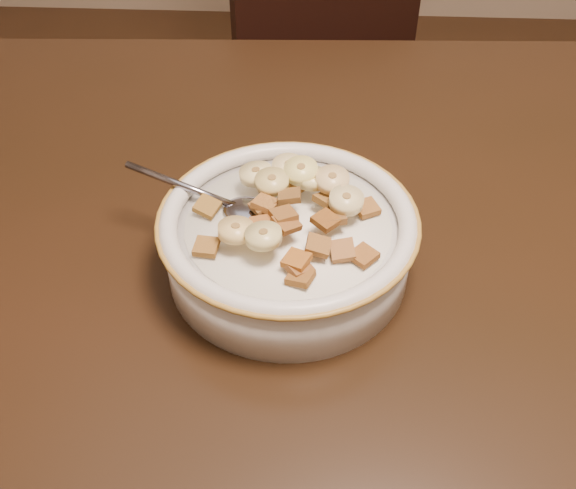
{
  "coord_description": "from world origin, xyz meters",
  "views": [
    {
      "loc": [
        -0.19,
        -0.47,
        1.19
      ],
      "look_at": [
        -0.21,
        -0.04,
        0.78
      ],
      "focal_mm": 40.0,
      "sensor_mm": 36.0,
      "label": 1
    }
  ],
  "objects_px": {
    "chair": "(326,91)",
    "spoon": "(251,212)",
    "cereal_bowl": "(288,247)",
    "table": "(500,263)"
  },
  "relations": [
    {
      "from": "spoon",
      "to": "cereal_bowl",
      "type": "bearing_deg",
      "value": 90.0
    },
    {
      "from": "cereal_bowl",
      "to": "spoon",
      "type": "distance_m",
      "value": 0.05
    },
    {
      "from": "table",
      "to": "chair",
      "type": "relative_size",
      "value": 1.4
    },
    {
      "from": "table",
      "to": "spoon",
      "type": "height_order",
      "value": "spoon"
    },
    {
      "from": "table",
      "to": "chair",
      "type": "height_order",
      "value": "chair"
    },
    {
      "from": "chair",
      "to": "cereal_bowl",
      "type": "relative_size",
      "value": 4.45
    },
    {
      "from": "cereal_bowl",
      "to": "chair",
      "type": "bearing_deg",
      "value": 87.05
    },
    {
      "from": "chair",
      "to": "spoon",
      "type": "bearing_deg",
      "value": -119.07
    },
    {
      "from": "cereal_bowl",
      "to": "spoon",
      "type": "bearing_deg",
      "value": 161.71
    },
    {
      "from": "chair",
      "to": "spoon",
      "type": "height_order",
      "value": "chair"
    }
  ]
}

